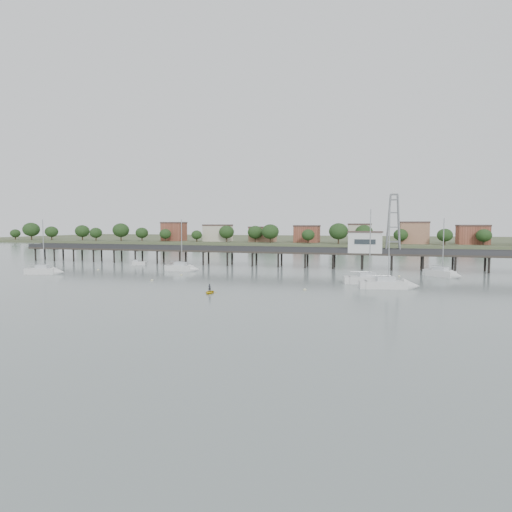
{
  "coord_description": "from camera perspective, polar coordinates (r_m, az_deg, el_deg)",
  "views": [
    {
      "loc": [
        28.58,
        -48.38,
        10.98
      ],
      "look_at": [
        2.21,
        42.0,
        4.0
      ],
      "focal_mm": 30.0,
      "sensor_mm": 36.0,
      "label": 1
    }
  ],
  "objects": [
    {
      "name": "pier",
      "position": [
        112.31,
        1.49,
        0.57
      ],
      "size": [
        150.0,
        5.0,
        5.5
      ],
      "color": "#2D2823",
      "rests_on": "ground"
    },
    {
      "name": "sailboat_a",
      "position": [
        105.09,
        -26.0,
        -1.83
      ],
      "size": [
        7.99,
        4.28,
        12.73
      ],
      "rotation": [
        0.0,
        0.0,
        0.28
      ],
      "color": "silver",
      "rests_on": "ground"
    },
    {
      "name": "yellow_dinghy",
      "position": [
        68.87,
        -6.21,
        -4.96
      ],
      "size": [
        1.93,
        0.75,
        2.63
      ],
      "primitive_type": "imported",
      "rotation": [
        0.0,
        0.0,
        0.11
      ],
      "color": "yellow",
      "rests_on": "ground"
    },
    {
      "name": "mooring_buoys",
      "position": [
        85.3,
        0.82,
        -3.1
      ],
      "size": [
        87.87,
        24.47,
        0.39
      ],
      "color": "beige",
      "rests_on": "ground"
    },
    {
      "name": "sailboat_d",
      "position": [
        77.21,
        18.03,
        -3.67
      ],
      "size": [
        9.54,
        4.36,
        15.1
      ],
      "rotation": [
        0.0,
        0.0,
        0.19
      ],
      "color": "silver",
      "rests_on": "ground"
    },
    {
      "name": "far_shore",
      "position": [
        289.51,
        10.67,
        2.18
      ],
      "size": [
        500.0,
        170.0,
        10.4
      ],
      "color": "#475133",
      "rests_on": "ground"
    },
    {
      "name": "white_tender",
      "position": [
        120.67,
        -15.32,
        -0.92
      ],
      "size": [
        3.99,
        2.19,
        1.47
      ],
      "rotation": [
        0.0,
        0.0,
        0.17
      ],
      "color": "silver",
      "rests_on": "ground"
    },
    {
      "name": "lattice_tower",
      "position": [
        108.42,
        17.85,
        4.1
      ],
      "size": [
        3.2,
        3.2,
        15.5
      ],
      "color": "slate",
      "rests_on": "ground"
    },
    {
      "name": "sailboat_e",
      "position": [
        97.51,
        23.99,
        -2.21
      ],
      "size": [
        7.36,
        6.91,
        12.97
      ],
      "rotation": [
        0.0,
        0.0,
        -0.73
      ],
      "color": "silver",
      "rests_on": "ground"
    },
    {
      "name": "sailboat_c",
      "position": [
        82.54,
        15.59,
        -3.12
      ],
      "size": [
        9.25,
        4.58,
        14.63
      ],
      "rotation": [
        0.0,
        0.0,
        0.23
      ],
      "color": "silver",
      "rests_on": "ground"
    },
    {
      "name": "sailboat_b",
      "position": [
        102.33,
        -9.45,
        -1.62
      ],
      "size": [
        7.77,
        2.39,
        12.82
      ],
      "rotation": [
        0.0,
        0.0,
        0.02
      ],
      "color": "silver",
      "rests_on": "ground"
    },
    {
      "name": "ground_plane",
      "position": [
        57.25,
        -14.14,
        -6.95
      ],
      "size": [
        500.0,
        500.0,
        0.0
      ],
      "primitive_type": "plane",
      "color": "slate",
      "rests_on": "ground"
    },
    {
      "name": "pier_building",
      "position": [
        108.53,
        14.37,
        1.83
      ],
      "size": [
        8.4,
        5.4,
        5.3
      ],
      "color": "silver",
      "rests_on": "ground"
    },
    {
      "name": "dinghy_occupant",
      "position": [
        68.87,
        -6.21,
        -4.96
      ],
      "size": [
        0.57,
        1.3,
        0.3
      ],
      "primitive_type": "imported",
      "rotation": [
        0.0,
        0.0,
        3.23
      ],
      "color": "black",
      "rests_on": "ground"
    }
  ]
}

